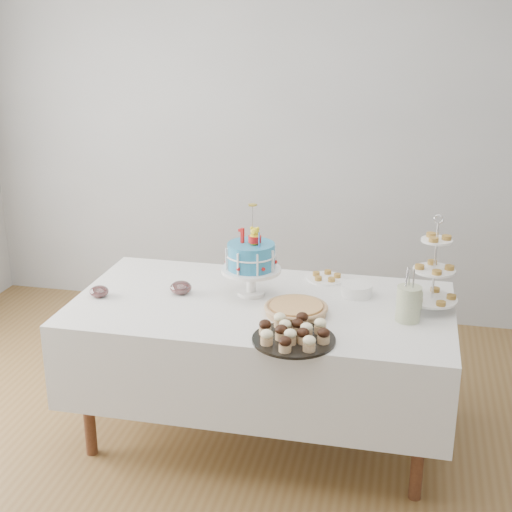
% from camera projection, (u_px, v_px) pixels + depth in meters
% --- Properties ---
extents(floor, '(5.00, 5.00, 0.00)m').
position_uv_depth(floor, '(249.00, 466.00, 3.60)').
color(floor, brown).
rests_on(floor, ground).
extents(walls, '(5.04, 4.04, 2.70)m').
position_uv_depth(walls, '(248.00, 208.00, 3.16)').
color(walls, '#95979A').
rests_on(walls, floor).
extents(table, '(1.92, 1.02, 0.77)m').
position_uv_depth(table, '(262.00, 343.00, 3.70)').
color(table, silver).
rests_on(table, floor).
extents(birthday_cake, '(0.31, 0.31, 0.48)m').
position_uv_depth(birthday_cake, '(251.00, 271.00, 3.68)').
color(birthday_cake, white).
rests_on(birthday_cake, table).
extents(cupcake_tray, '(0.38, 0.38, 0.09)m').
position_uv_depth(cupcake_tray, '(294.00, 332.00, 3.19)').
color(cupcake_tray, black).
rests_on(cupcake_tray, table).
extents(pie, '(0.31, 0.31, 0.05)m').
position_uv_depth(pie, '(296.00, 309.00, 3.48)').
color(pie, tan).
rests_on(pie, table).
extents(tiered_stand, '(0.25, 0.25, 0.49)m').
position_uv_depth(tiered_stand, '(434.00, 271.00, 3.48)').
color(tiered_stand, silver).
rests_on(tiered_stand, table).
extents(plate_stack, '(0.16, 0.16, 0.06)m').
position_uv_depth(plate_stack, '(357.00, 290.00, 3.70)').
color(plate_stack, white).
rests_on(plate_stack, table).
extents(pastry_plate, '(0.21, 0.21, 0.03)m').
position_uv_depth(pastry_plate, '(326.00, 277.00, 3.93)').
color(pastry_plate, white).
rests_on(pastry_plate, table).
extents(jam_bowl_a, '(0.10, 0.10, 0.06)m').
position_uv_depth(jam_bowl_a, '(99.00, 292.00, 3.69)').
color(jam_bowl_a, silver).
rests_on(jam_bowl_a, table).
extents(jam_bowl_b, '(0.11, 0.11, 0.07)m').
position_uv_depth(jam_bowl_b, '(181.00, 288.00, 3.73)').
color(jam_bowl_b, silver).
rests_on(jam_bowl_b, table).
extents(utensil_pitcher, '(0.12, 0.12, 0.26)m').
position_uv_depth(utensil_pitcher, '(409.00, 302.00, 3.38)').
color(utensil_pitcher, beige).
rests_on(utensil_pitcher, table).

